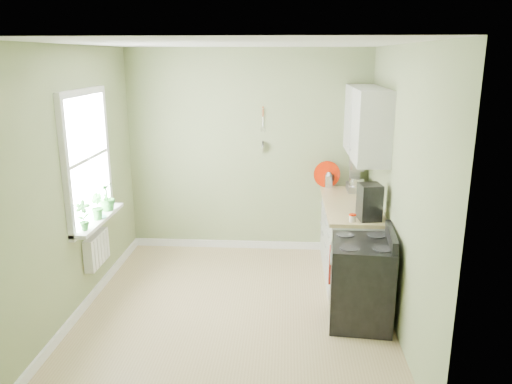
# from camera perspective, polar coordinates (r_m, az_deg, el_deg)

# --- Properties ---
(floor) EXTENTS (3.20, 3.60, 0.02)m
(floor) POSITION_cam_1_polar(r_m,az_deg,el_deg) (5.41, -2.41, -13.45)
(floor) COLOR tan
(floor) RESTS_ON ground
(ceiling) EXTENTS (3.20, 3.60, 0.02)m
(ceiling) POSITION_cam_1_polar(r_m,az_deg,el_deg) (4.75, -2.79, 16.72)
(ceiling) COLOR white
(ceiling) RESTS_ON wall_back
(wall_back) EXTENTS (3.20, 0.02, 2.70)m
(wall_back) POSITION_cam_1_polar(r_m,az_deg,el_deg) (6.66, -0.92, 4.56)
(wall_back) COLOR #8B9767
(wall_back) RESTS_ON floor
(wall_left) EXTENTS (0.02, 3.60, 2.70)m
(wall_left) POSITION_cam_1_polar(r_m,az_deg,el_deg) (5.32, -20.10, 0.86)
(wall_left) COLOR #8B9767
(wall_left) RESTS_ON floor
(wall_right) EXTENTS (0.02, 3.60, 2.70)m
(wall_right) POSITION_cam_1_polar(r_m,az_deg,el_deg) (5.00, 16.10, 0.31)
(wall_right) COLOR #8B9767
(wall_right) RESTS_ON floor
(base_cabinets) EXTENTS (0.60, 1.60, 0.87)m
(base_cabinets) POSITION_cam_1_polar(r_m,az_deg,el_deg) (6.16, 10.71, -5.48)
(base_cabinets) COLOR silver
(base_cabinets) RESTS_ON floor
(countertop) EXTENTS (0.64, 1.60, 0.04)m
(countertop) POSITION_cam_1_polar(r_m,az_deg,el_deg) (6.01, 10.83, -1.42)
(countertop) COLOR tan
(countertop) RESTS_ON base_cabinets
(upper_cabinets) EXTENTS (0.35, 1.40, 0.80)m
(upper_cabinets) POSITION_cam_1_polar(r_m,az_deg,el_deg) (5.93, 12.48, 7.76)
(upper_cabinets) COLOR silver
(upper_cabinets) RESTS_ON wall_right
(window) EXTENTS (0.06, 1.14, 1.44)m
(window) POSITION_cam_1_polar(r_m,az_deg,el_deg) (5.54, -18.82, 3.64)
(window) COLOR white
(window) RESTS_ON wall_left
(window_sill) EXTENTS (0.18, 1.14, 0.04)m
(window_sill) POSITION_cam_1_polar(r_m,az_deg,el_deg) (5.67, -17.56, -2.99)
(window_sill) COLOR white
(window_sill) RESTS_ON wall_left
(radiator) EXTENTS (0.12, 0.50, 0.35)m
(radiator) POSITION_cam_1_polar(r_m,az_deg,el_deg) (5.75, -17.75, -6.26)
(radiator) COLOR white
(radiator) RESTS_ON wall_left
(wall_utensils) EXTENTS (0.02, 0.14, 0.58)m
(wall_utensils) POSITION_cam_1_polar(r_m,az_deg,el_deg) (6.58, 0.79, 6.32)
(wall_utensils) COLOR tan
(wall_utensils) RESTS_ON wall_back
(stove) EXTENTS (0.66, 0.74, 0.97)m
(stove) POSITION_cam_1_polar(r_m,az_deg,el_deg) (5.13, 11.94, -9.95)
(stove) COLOR black
(stove) RESTS_ON floor
(stand_mixer) EXTENTS (0.22, 0.37, 0.44)m
(stand_mixer) POSITION_cam_1_polar(r_m,az_deg,el_deg) (6.53, 11.35, 1.76)
(stand_mixer) COLOR #B2B2B7
(stand_mixer) RESTS_ON countertop
(kettle) EXTENTS (0.21, 0.12, 0.21)m
(kettle) POSITION_cam_1_polar(r_m,az_deg,el_deg) (6.65, 8.28, 1.41)
(kettle) COLOR silver
(kettle) RESTS_ON countertop
(coffee_maker) EXTENTS (0.25, 0.27, 0.39)m
(coffee_maker) POSITION_cam_1_polar(r_m,az_deg,el_deg) (5.40, 12.81, -1.22)
(coffee_maker) COLOR black
(coffee_maker) RESTS_ON countertop
(red_tray) EXTENTS (0.36, 0.12, 0.35)m
(red_tray) POSITION_cam_1_polar(r_m,az_deg,el_deg) (6.63, 8.11, 2.01)
(red_tray) COLOR red
(red_tray) RESTS_ON countertop
(jar) EXTENTS (0.08, 0.08, 0.08)m
(jar) POSITION_cam_1_polar(r_m,az_deg,el_deg) (5.32, 10.96, -2.93)
(jar) COLOR beige
(jar) RESTS_ON countertop
(plant_a) EXTENTS (0.19, 0.15, 0.31)m
(plant_a) POSITION_cam_1_polar(r_m,az_deg,el_deg) (5.26, -19.17, -2.55)
(plant_a) COLOR #256624
(plant_a) RESTS_ON window_sill
(plant_b) EXTENTS (0.20, 0.20, 0.29)m
(plant_b) POSITION_cam_1_polar(r_m,az_deg,el_deg) (5.58, -17.79, -1.58)
(plant_b) COLOR #256624
(plant_b) RESTS_ON window_sill
(plant_c) EXTENTS (0.21, 0.21, 0.32)m
(plant_c) POSITION_cam_1_polar(r_m,az_deg,el_deg) (5.86, -16.70, -0.53)
(plant_c) COLOR #256624
(plant_c) RESTS_ON window_sill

